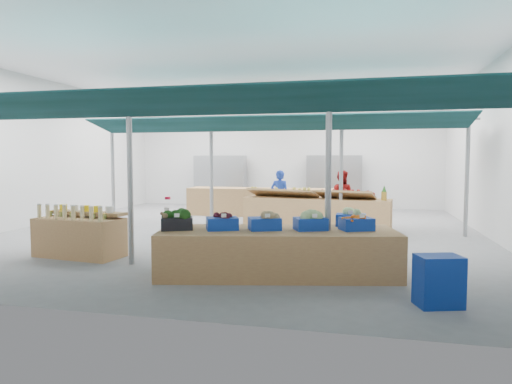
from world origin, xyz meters
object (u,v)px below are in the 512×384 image
fruit_counter (316,213)px  crate_stack (439,281)px  vendor_right (341,197)px  vendor_left (280,196)px  veg_counter (278,252)px  bottle_shelf (81,235)px

fruit_counter → crate_stack: 6.56m
crate_stack → vendor_right: vendor_right is taller
vendor_right → vendor_left: bearing=6.7°
veg_counter → crate_stack: size_ratio=5.79×
veg_counter → crate_stack: 2.55m
bottle_shelf → veg_counter: bearing=-0.6°
crate_stack → vendor_right: size_ratio=0.42×
vendor_left → vendor_right: same height
veg_counter → fruit_counter: (0.13, 5.09, 0.05)m
veg_counter → fruit_counter: 5.09m
vendor_right → fruit_counter: bearing=68.1°
bottle_shelf → vendor_left: bearing=69.9°
veg_counter → vendor_right: (0.73, 6.19, 0.41)m
bottle_shelf → fruit_counter: 6.13m
bottle_shelf → veg_counter: 4.02m
veg_counter → fruit_counter: fruit_counter is taller
fruit_counter → vendor_left: size_ratio=2.50×
bottle_shelf → fruit_counter: size_ratio=0.45×
vendor_right → veg_counter: bearing=90.0°
crate_stack → vendor_left: (-3.37, 7.29, 0.45)m
vendor_left → veg_counter: bearing=106.5°
bottle_shelf → vendor_left: vendor_left is taller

